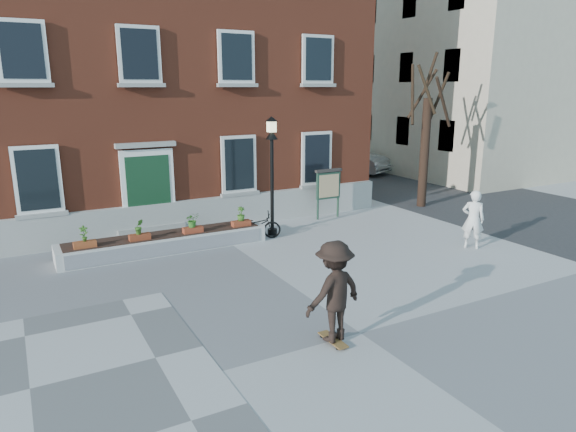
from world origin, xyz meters
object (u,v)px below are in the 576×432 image
bicycle (255,226)px  parked_car (348,159)px  bystander (473,219)px  lamp_post (272,160)px  skateboarder (334,292)px  notice_board (328,185)px

bicycle → parked_car: parked_car is taller
bystander → lamp_post: bearing=3.8°
lamp_post → skateboarder: lamp_post is taller
parked_car → notice_board: size_ratio=2.60×
bicycle → bystander: (5.46, -4.08, 0.47)m
parked_car → bystander: (-4.85, -13.59, 0.11)m
bystander → notice_board: size_ratio=0.97×
bystander → notice_board: (-1.90, 5.21, 0.35)m
parked_car → notice_board: (-6.75, -8.37, 0.46)m
bicycle → skateboarder: size_ratio=0.81×
lamp_post → notice_board: lamp_post is taller
bicycle → lamp_post: bearing=-56.5°
bicycle → parked_car: bearing=-25.5°
bicycle → lamp_post: (0.71, 0.15, 2.10)m
notice_board → bicycle: bearing=-162.4°
notice_board → skateboarder: 9.75m
bicycle → notice_board: (3.56, 1.13, 0.82)m
parked_car → lamp_post: 13.52m
skateboarder → bystander: bearing=23.1°
bicycle → skateboarder: bearing=-171.2°
bystander → skateboarder: 7.72m
bicycle → parked_car: (10.31, 9.50, 0.36)m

